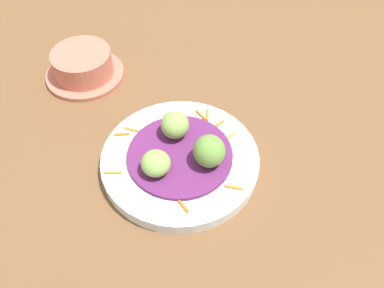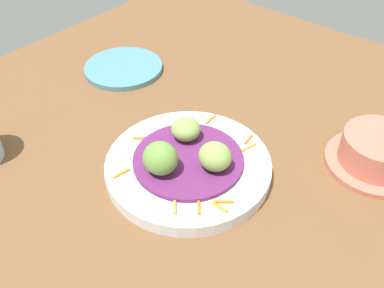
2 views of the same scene
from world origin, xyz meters
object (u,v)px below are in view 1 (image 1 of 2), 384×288
object	(u,v)px
main_plate	(180,161)
guac_scoop_right	(174,123)
guac_scoop_left	(156,163)
guac_scoop_center	(209,151)
terracotta_bowl	(83,66)

from	to	relation	value
main_plate	guac_scoop_right	size ratio (longest dim) A/B	5.14
guac_scoop_left	guac_scoop_right	world-z (taller)	guac_scoop_right
guac_scoop_center	guac_scoop_right	size ratio (longest dim) A/B	1.06
guac_scoop_right	main_plate	bearing A→B (deg)	-165.50
main_plate	terracotta_bowl	bearing A→B (deg)	42.90
guac_scoop_right	terracotta_bowl	size ratio (longest dim) A/B	0.33
guac_scoop_left	terracotta_bowl	xyz separation A→B (cm)	(23.31, 15.54, -1.92)
main_plate	terracotta_bowl	distance (cm)	27.56
main_plate	guac_scoop_right	distance (cm)	5.79
terracotta_bowl	guac_scoop_right	bearing A→B (deg)	-131.92
guac_scoop_left	main_plate	bearing A→B (deg)	-45.50
guac_scoop_center	guac_scoop_right	bearing A→B (deg)	44.50
guac_scoop_center	terracotta_bowl	size ratio (longest dim) A/B	0.34
guac_scoop_left	guac_scoop_center	size ratio (longest dim) A/B	0.90
guac_scoop_left	guac_scoop_right	size ratio (longest dim) A/B	0.95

